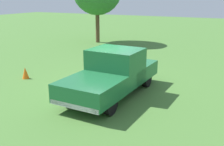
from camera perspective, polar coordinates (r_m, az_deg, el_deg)
The scene contains 3 objects.
ground_plane at distance 11.42m, azimuth -0.34°, elevation -3.11°, with size 80.00×80.00×0.00m, color #477533.
pickup_truck at distance 10.41m, azimuth 0.35°, elevation 0.27°, with size 5.09×2.10×1.79m.
traffic_cone at distance 13.21m, azimuth -17.96°, elevation 0.03°, with size 0.32×0.32×0.55m, color orange.
Camera 1 is at (9.59, 4.91, 3.78)m, focal length 42.95 mm.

